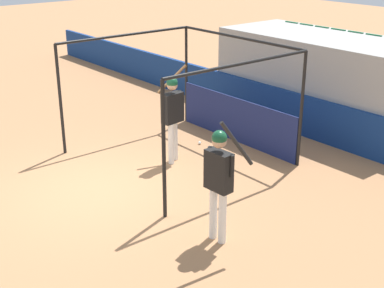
{
  "coord_description": "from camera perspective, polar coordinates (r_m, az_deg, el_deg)",
  "views": [
    {
      "loc": [
        8.53,
        -4.6,
        4.69
      ],
      "look_at": [
        1.35,
        1.28,
        1.05
      ],
      "focal_mm": 50.0,
      "sensor_mm": 36.0,
      "label": 1
    }
  ],
  "objects": [
    {
      "name": "ground_plane",
      "position": [
        10.77,
        -9.9,
        -4.77
      ],
      "size": [
        60.0,
        60.0,
        0.0
      ],
      "primitive_type": "plane",
      "color": "#A8754C"
    },
    {
      "name": "outfield_wall",
      "position": [
        13.87,
        10.07,
        3.56
      ],
      "size": [
        24.0,
        0.12,
        1.03
      ],
      "color": "navy",
      "rests_on": "ground"
    },
    {
      "name": "bleacher_section",
      "position": [
        14.65,
        13.5,
        6.84
      ],
      "size": [
        5.4,
        2.4,
        2.31
      ],
      "color": "#9E9E99",
      "rests_on": "ground"
    },
    {
      "name": "batting_cage",
      "position": [
        12.33,
        2.65,
        4.47
      ],
      "size": [
        3.94,
        3.67,
        2.54
      ],
      "color": "black",
      "rests_on": "ground"
    },
    {
      "name": "player_batter",
      "position": [
        11.49,
        -2.09,
        3.6
      ],
      "size": [
        0.53,
        0.93,
        2.05
      ],
      "rotation": [
        0.0,
        0.0,
        1.67
      ],
      "color": "white",
      "rests_on": "ground"
    },
    {
      "name": "player_waiting",
      "position": [
        8.4,
        2.91,
        -3.28
      ],
      "size": [
        0.78,
        0.54,
        2.19
      ],
      "rotation": [
        0.0,
        0.0,
        0.06
      ],
      "color": "white",
      "rests_on": "ground"
    },
    {
      "name": "baseball",
      "position": [
        12.82,
        0.82,
        0.12
      ],
      "size": [
        0.07,
        0.07,
        0.07
      ],
      "color": "white",
      "rests_on": "ground"
    }
  ]
}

